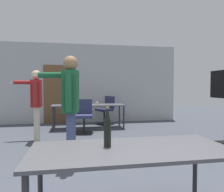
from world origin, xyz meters
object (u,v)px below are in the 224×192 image
at_px(office_chair_mid_tucked, 106,111).
at_px(person_far_watching, 70,99).
at_px(person_left_plaid, 36,98).
at_px(beer_bottle, 107,128).
at_px(drink_cup, 97,103).
at_px(office_chair_far_right, 84,117).

bearing_deg(office_chair_mid_tucked, person_far_watching, 128.07).
relative_size(person_left_plaid, beer_bottle, 4.54).
height_order(person_left_plaid, drink_cup, person_left_plaid).
bearing_deg(drink_cup, person_left_plaid, -138.43).
distance_m(person_far_watching, drink_cup, 3.29).
distance_m(person_far_watching, office_chair_mid_tucked, 4.02).
relative_size(office_chair_far_right, drink_cup, 10.81).
height_order(office_chair_far_right, beer_bottle, beer_bottle).
relative_size(person_far_watching, office_chair_far_right, 1.92).
height_order(beer_bottle, drink_cup, beer_bottle).
height_order(person_left_plaid, office_chair_mid_tucked, person_left_plaid).
bearing_deg(office_chair_mid_tucked, drink_cup, 113.60).
bearing_deg(drink_cup, office_chair_mid_tucked, 58.14).
bearing_deg(office_chair_far_right, drink_cup, -116.05).
bearing_deg(beer_bottle, office_chair_far_right, 89.82).
bearing_deg(office_chair_mid_tucked, office_chair_far_right, 113.47).
bearing_deg(beer_bottle, person_far_watching, 101.75).
bearing_deg(person_far_watching, beer_bottle, -160.93).
bearing_deg(person_left_plaid, office_chair_far_right, -60.09).
bearing_deg(drink_cup, person_far_watching, -104.23).
relative_size(person_left_plaid, office_chair_far_right, 1.80).
xyz_separation_m(office_chair_far_right, beer_bottle, (-0.01, -4.16, 0.47)).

